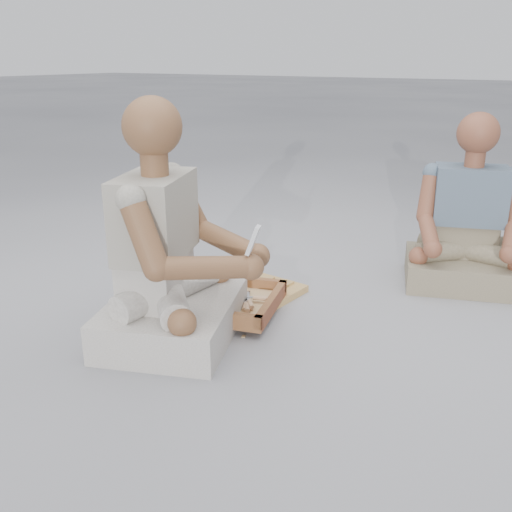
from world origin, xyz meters
The scene contains 32 objects.
ground centered at (0.00, 0.00, 0.00)m, with size 60.00×60.00×0.00m, color #9A9AA0.
carved_panel centered at (-0.20, 0.45, 0.02)m, with size 0.53×0.35×0.04m, color #A47E3F.
tool_tray centered at (-0.17, 0.15, 0.06)m, with size 0.66×0.58×0.07m.
chisel_0 centered at (-0.02, 0.16, 0.07)m, with size 0.11×0.21×0.02m.
chisel_1 centered at (-0.01, 0.23, 0.08)m, with size 0.21×0.09×0.02m.
chisel_2 centered at (-0.01, 0.17, 0.08)m, with size 0.16×0.18×0.02m.
chisel_3 centered at (-0.08, 0.05, 0.06)m, with size 0.07×0.22×0.02m.
chisel_4 centered at (0.00, 0.15, 0.07)m, with size 0.13×0.20×0.02m.
chisel_5 centered at (-0.20, 0.19, 0.08)m, with size 0.22×0.08×0.02m.
chisel_6 centered at (-0.12, 0.18, 0.08)m, with size 0.14×0.19×0.02m.
chisel_7 centered at (-0.21, 0.10, 0.08)m, with size 0.20×0.13×0.02m.
chisel_8 centered at (-0.24, 0.25, 0.07)m, with size 0.16×0.18×0.02m.
chisel_9 centered at (-0.03, 0.07, 0.08)m, with size 0.21×0.11×0.02m.
chisel_10 centered at (-0.12, 0.00, 0.07)m, with size 0.08×0.22×0.02m.
wood_chip_0 centered at (-0.48, 0.48, 0.00)m, with size 0.02×0.01×0.00m, color tan.
wood_chip_1 centered at (-0.09, 0.01, 0.00)m, with size 0.02×0.01×0.00m, color tan.
wood_chip_2 centered at (-0.49, 0.14, 0.00)m, with size 0.02×0.01×0.00m, color tan.
wood_chip_3 centered at (0.02, -0.06, 0.00)m, with size 0.02×0.01×0.00m, color tan.
wood_chip_4 centered at (-0.11, 0.19, 0.00)m, with size 0.02×0.01×0.00m, color tan.
wood_chip_5 centered at (-0.25, 0.38, 0.00)m, with size 0.02×0.01×0.00m, color tan.
wood_chip_6 centered at (0.07, 0.00, 0.00)m, with size 0.02×0.01×0.00m, color tan.
wood_chip_7 centered at (-0.25, 0.04, 0.00)m, with size 0.02×0.01×0.00m, color tan.
wood_chip_8 centered at (-0.16, 0.52, 0.00)m, with size 0.02×0.01×0.00m, color tan.
wood_chip_9 centered at (-0.17, 0.14, 0.00)m, with size 0.02×0.01×0.00m, color tan.
wood_chip_10 centered at (-0.51, 0.42, 0.00)m, with size 0.02×0.01×0.00m, color tan.
wood_chip_11 centered at (-0.22, -0.01, 0.00)m, with size 0.02×0.01×0.00m, color tan.
wood_chip_12 centered at (0.04, 0.42, 0.00)m, with size 0.02×0.01×0.00m, color tan.
wood_chip_13 centered at (-0.13, -0.12, 0.00)m, with size 0.02×0.01×0.00m, color tan.
wood_chip_14 centered at (0.00, -0.14, 0.00)m, with size 0.02×0.01×0.00m, color tan.
craftsman centered at (-0.20, -0.14, 0.34)m, with size 0.76×0.78×1.01m.
companion centered at (0.73, 1.13, 0.30)m, with size 0.69×0.61×0.89m.
mobile_phone centered at (0.17, -0.09, 0.48)m, with size 0.07×0.06×0.12m.
Camera 1 is at (1.26, -1.87, 1.15)m, focal length 40.00 mm.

